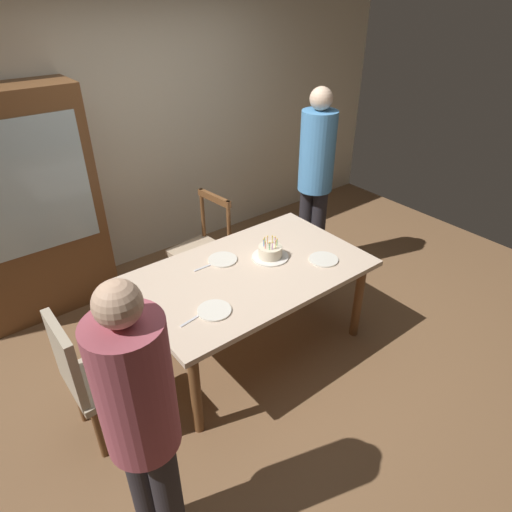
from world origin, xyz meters
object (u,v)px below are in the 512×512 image
at_px(birthday_cake, 270,252).
at_px(plate_near_celebrant, 214,310).
at_px(chair_spindle_back, 202,251).
at_px(person_guest, 316,173).
at_px(dining_table, 251,279).
at_px(chair_upholstered, 91,372).
at_px(person_celebrant, 141,419).
at_px(plate_near_guest, 324,259).
at_px(china_cabinet, 27,210).
at_px(plate_far_side, 223,260).

height_order(birthday_cake, plate_near_celebrant, birthday_cake).
bearing_deg(chair_spindle_back, person_guest, -14.76).
distance_m(dining_table, person_guest, 1.36).
bearing_deg(birthday_cake, person_guest, 28.03).
xyz_separation_m(plate_near_celebrant, chair_upholstered, (-0.78, 0.18, -0.21)).
height_order(birthday_cake, chair_spindle_back, chair_spindle_back).
xyz_separation_m(dining_table, chair_spindle_back, (0.10, 0.85, -0.20)).
relative_size(dining_table, person_celebrant, 1.04).
xyz_separation_m(dining_table, plate_near_guest, (0.52, -0.24, 0.08)).
bearing_deg(person_guest, person_celebrant, -149.67).
height_order(plate_near_guest, chair_upholstered, chair_upholstered).
bearing_deg(plate_near_guest, chair_upholstered, 174.04).
bearing_deg(plate_near_celebrant, birthday_cake, 21.89).
bearing_deg(plate_near_guest, plate_near_celebrant, 180.00).
relative_size(dining_table, plate_near_guest, 7.82).
bearing_deg(china_cabinet, birthday_cake, -49.07).
distance_m(birthday_cake, plate_near_celebrant, 0.75).
xyz_separation_m(chair_upholstered, person_celebrant, (-0.01, -0.82, 0.41)).
height_order(chair_upholstered, person_celebrant, person_celebrant).
relative_size(birthday_cake, plate_near_celebrant, 1.27).
height_order(dining_table, birthday_cake, birthday_cake).
height_order(plate_far_side, person_celebrant, person_celebrant).
distance_m(plate_near_celebrant, chair_spindle_back, 1.25).
xyz_separation_m(plate_far_side, person_celebrant, (-1.17, -1.11, 0.20)).
xyz_separation_m(dining_table, plate_near_celebrant, (-0.47, -0.24, 0.08)).
xyz_separation_m(plate_far_side, chair_spindle_back, (0.19, 0.61, -0.28)).
xyz_separation_m(plate_near_celebrant, person_guest, (1.66, 0.79, 0.29)).
distance_m(person_guest, china_cabinet, 2.49).
bearing_deg(person_guest, plate_far_side, -165.74).
bearing_deg(plate_near_celebrant, chair_spindle_back, 62.07).
distance_m(dining_table, birthday_cake, 0.26).
bearing_deg(chair_spindle_back, birthday_cake, -81.30).
distance_m(plate_far_side, plate_near_guest, 0.76).
bearing_deg(plate_near_celebrant, person_celebrant, -140.93).
distance_m(dining_table, chair_upholstered, 1.26).
height_order(plate_near_celebrant, person_guest, person_guest).
bearing_deg(birthday_cake, plate_far_side, 148.29).
distance_m(dining_table, plate_far_side, 0.26).
height_order(plate_near_guest, china_cabinet, china_cabinet).
bearing_deg(chair_upholstered, person_celebrant, -90.64).
distance_m(plate_near_celebrant, person_guest, 1.86).
relative_size(plate_near_guest, person_guest, 0.12).
xyz_separation_m(birthday_cake, china_cabinet, (-1.31, 1.51, 0.18)).
bearing_deg(chair_upholstered, chair_spindle_back, 33.60).
relative_size(chair_spindle_back, person_guest, 0.53).
xyz_separation_m(plate_near_celebrant, china_cabinet, (-0.62, 1.79, 0.21)).
bearing_deg(person_celebrant, plate_far_side, 43.37).
relative_size(chair_upholstered, china_cabinet, 0.50).
xyz_separation_m(dining_table, person_guest, (1.19, 0.56, 0.37)).
distance_m(birthday_cake, plate_far_side, 0.36).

